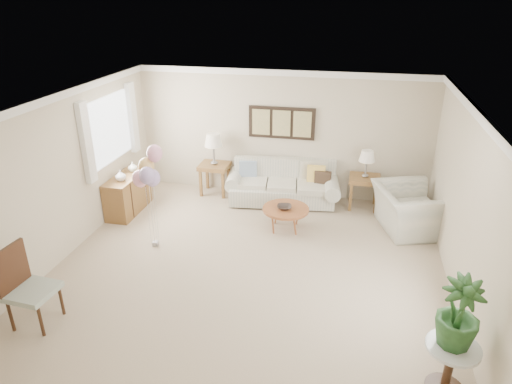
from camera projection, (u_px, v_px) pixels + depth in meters
ground_plane at (249, 268)px, 7.16m from camera, size 6.00×6.00×0.00m
room_shell at (242, 169)px, 6.60m from camera, size 6.04×6.04×2.60m
wall_art_triptych at (282, 123)px, 9.18m from camera, size 1.35×0.06×0.65m
sofa at (283, 186)px, 9.31m from camera, size 2.39×1.10×0.85m
end_table_left at (214, 169)px, 9.59m from camera, size 0.61×0.55×0.66m
end_table_right at (364, 182)px, 8.96m from camera, size 0.60×0.55×0.66m
lamp_left at (213, 141)px, 9.35m from camera, size 0.37×0.37×0.66m
lamp_right at (367, 157)px, 8.75m from camera, size 0.31×0.31×0.54m
coffee_table at (286, 210)px, 8.18m from camera, size 0.84×0.84×0.42m
decor_bowl at (284, 207)px, 8.13m from camera, size 0.29×0.29×0.06m
armchair at (408, 209)px, 8.18m from camera, size 1.39×1.49×0.79m
side_table at (451, 357)px, 4.80m from camera, size 0.56×0.56×0.61m
potted_plant at (459, 313)px, 4.61m from camera, size 0.54×0.54×0.80m
accent_chair at (26, 285)px, 5.79m from camera, size 0.58×0.58×1.10m
credenza at (128, 193)px, 8.89m from camera, size 0.46×1.20×0.74m
vase_white at (120, 176)px, 8.48m from camera, size 0.26×0.26×0.21m
vase_sage at (133, 167)px, 8.92m from camera, size 0.18×0.18×0.19m
balloon_cluster at (148, 171)px, 7.24m from camera, size 0.46×0.48×1.78m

